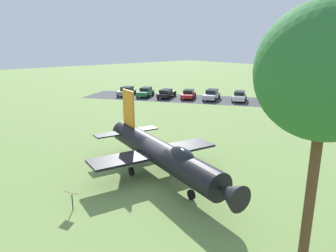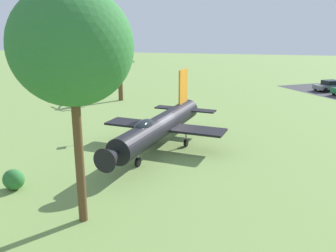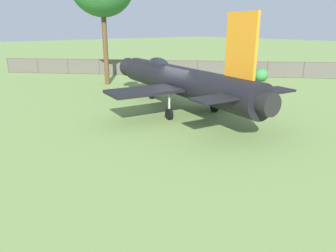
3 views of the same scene
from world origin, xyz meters
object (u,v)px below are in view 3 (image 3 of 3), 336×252
Objects in this scene: display_jet at (178,79)px; shrub_by_tree at (170,75)px; shrub_near_fence at (261,75)px; info_plaque at (245,84)px.

display_jet reaches higher than shrub_by_tree.
shrub_by_tree reaches higher than shrub_near_fence.
shrub_by_tree is 1.06× the size of info_plaque.
shrub_near_fence is (12.44, 2.93, -1.21)m from display_jet.
display_jet reaches higher than shrub_near_fence.
display_jet is 6.31m from info_plaque.
info_plaque is at bearing -81.58° from display_jet.
info_plaque is (0.19, -8.11, 0.28)m from shrub_by_tree.
shrub_by_tree is (6.05, 8.09, -1.21)m from display_jet.
shrub_near_fence is 1.20× the size of info_plaque.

